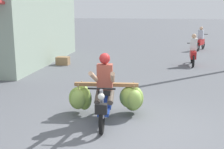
% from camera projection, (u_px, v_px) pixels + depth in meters
% --- Properties ---
extents(ground_plane, '(120.00, 120.00, 0.00)m').
position_uv_depth(ground_plane, '(135.00, 131.00, 6.42)').
color(ground_plane, '#56595E').
extents(motorbike_main_loaded, '(1.83, 1.94, 1.58)m').
position_uv_depth(motorbike_main_loaded, '(106.00, 97.00, 7.17)').
color(motorbike_main_loaded, black).
rests_on(motorbike_main_loaded, ground).
extents(motorbike_distant_ahead_left, '(0.50, 1.62, 1.40)m').
position_uv_depth(motorbike_distant_ahead_left, '(193.00, 53.00, 13.44)').
color(motorbike_distant_ahead_left, black).
rests_on(motorbike_distant_ahead_left, ground).
extents(motorbike_distant_ahead_right, '(0.77, 1.53, 1.40)m').
position_uv_depth(motorbike_distant_ahead_right, '(201.00, 41.00, 18.03)').
color(motorbike_distant_ahead_right, black).
rests_on(motorbike_distant_ahead_right, ground).
extents(shopfront_building, '(4.59, 7.80, 3.79)m').
position_uv_depth(shopfront_building, '(4.00, 21.00, 14.17)').
color(shopfront_building, gray).
rests_on(shopfront_building, ground).
extents(produce_crate, '(0.56, 0.40, 0.36)m').
position_uv_depth(produce_crate, '(63.00, 61.00, 13.67)').
color(produce_crate, olive).
rests_on(produce_crate, ground).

